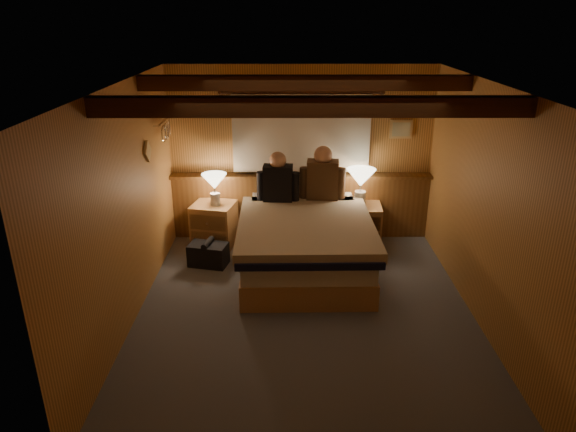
{
  "coord_description": "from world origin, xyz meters",
  "views": [
    {
      "loc": [
        -0.19,
        -4.79,
        3.02
      ],
      "look_at": [
        -0.18,
        0.4,
        0.96
      ],
      "focal_mm": 32.0,
      "sensor_mm": 36.0,
      "label": 1
    }
  ],
  "objects_px": {
    "nightstand_right": "(361,225)",
    "person_left": "(278,181)",
    "lamp_right": "(361,180)",
    "duffel_bag": "(208,254)",
    "lamp_left": "(214,183)",
    "bed": "(305,244)",
    "person_right": "(323,177)",
    "nightstand_left": "(214,225)"
  },
  "relations": [
    {
      "from": "nightstand_right",
      "to": "person_left",
      "type": "distance_m",
      "value": 1.33
    },
    {
      "from": "lamp_right",
      "to": "duffel_bag",
      "type": "xyz_separation_m",
      "value": [
        -2.0,
        -0.66,
        -0.78
      ]
    },
    {
      "from": "lamp_right",
      "to": "lamp_left",
      "type": "bearing_deg",
      "value": -177.82
    },
    {
      "from": "bed",
      "to": "person_right",
      "type": "relative_size",
      "value": 2.81
    },
    {
      "from": "nightstand_right",
      "to": "lamp_left",
      "type": "height_order",
      "value": "lamp_left"
    },
    {
      "from": "bed",
      "to": "lamp_left",
      "type": "height_order",
      "value": "lamp_left"
    },
    {
      "from": "nightstand_left",
      "to": "nightstand_right",
      "type": "bearing_deg",
      "value": 12.34
    },
    {
      "from": "person_right",
      "to": "lamp_left",
      "type": "bearing_deg",
      "value": -175.22
    },
    {
      "from": "person_left",
      "to": "bed",
      "type": "bearing_deg",
      "value": -59.34
    },
    {
      "from": "nightstand_right",
      "to": "lamp_left",
      "type": "distance_m",
      "value": 2.08
    },
    {
      "from": "bed",
      "to": "person_left",
      "type": "height_order",
      "value": "person_left"
    },
    {
      "from": "lamp_left",
      "to": "person_right",
      "type": "relative_size",
      "value": 0.59
    },
    {
      "from": "lamp_left",
      "to": "lamp_right",
      "type": "height_order",
      "value": "lamp_right"
    },
    {
      "from": "lamp_right",
      "to": "person_right",
      "type": "height_order",
      "value": "person_right"
    },
    {
      "from": "bed",
      "to": "nightstand_left",
      "type": "bearing_deg",
      "value": 147.01
    },
    {
      "from": "bed",
      "to": "lamp_left",
      "type": "distance_m",
      "value": 1.5
    },
    {
      "from": "nightstand_left",
      "to": "lamp_right",
      "type": "height_order",
      "value": "lamp_right"
    },
    {
      "from": "lamp_left",
      "to": "person_right",
      "type": "height_order",
      "value": "person_right"
    },
    {
      "from": "person_left",
      "to": "duffel_bag",
      "type": "distance_m",
      "value": 1.31
    },
    {
      "from": "nightstand_left",
      "to": "person_left",
      "type": "bearing_deg",
      "value": 5.34
    },
    {
      "from": "lamp_left",
      "to": "person_right",
      "type": "distance_m",
      "value": 1.44
    },
    {
      "from": "person_right",
      "to": "nightstand_right",
      "type": "bearing_deg",
      "value": 8.34
    },
    {
      "from": "lamp_right",
      "to": "nightstand_left",
      "type": "bearing_deg",
      "value": -178.82
    },
    {
      "from": "person_left",
      "to": "nightstand_right",
      "type": "bearing_deg",
      "value": 9.28
    },
    {
      "from": "lamp_left",
      "to": "lamp_right",
      "type": "xyz_separation_m",
      "value": [
        1.96,
        0.07,
        0.02
      ]
    },
    {
      "from": "bed",
      "to": "person_right",
      "type": "bearing_deg",
      "value": 70.57
    },
    {
      "from": "lamp_left",
      "to": "lamp_right",
      "type": "relative_size",
      "value": 0.86
    },
    {
      "from": "bed",
      "to": "duffel_bag",
      "type": "height_order",
      "value": "bed"
    },
    {
      "from": "person_right",
      "to": "duffel_bag",
      "type": "distance_m",
      "value": 1.8
    },
    {
      "from": "bed",
      "to": "nightstand_right",
      "type": "distance_m",
      "value": 1.12
    },
    {
      "from": "lamp_right",
      "to": "person_left",
      "type": "bearing_deg",
      "value": -172.59
    },
    {
      "from": "nightstand_right",
      "to": "bed",
      "type": "bearing_deg",
      "value": -132.62
    },
    {
      "from": "nightstand_right",
      "to": "person_right",
      "type": "xyz_separation_m",
      "value": [
        -0.55,
        -0.04,
        0.71
      ]
    },
    {
      "from": "nightstand_left",
      "to": "nightstand_right",
      "type": "xyz_separation_m",
      "value": [
        2.03,
        0.01,
        -0.01
      ]
    },
    {
      "from": "nightstand_right",
      "to": "duffel_bag",
      "type": "xyz_separation_m",
      "value": [
        -2.03,
        -0.63,
        -0.14
      ]
    },
    {
      "from": "person_left",
      "to": "lamp_right",
      "type": "bearing_deg",
      "value": 10.93
    },
    {
      "from": "lamp_right",
      "to": "person_left",
      "type": "distance_m",
      "value": 1.12
    },
    {
      "from": "bed",
      "to": "lamp_right",
      "type": "height_order",
      "value": "lamp_right"
    },
    {
      "from": "person_right",
      "to": "person_left",
      "type": "bearing_deg",
      "value": -168.01
    },
    {
      "from": "nightstand_right",
      "to": "lamp_left",
      "type": "relative_size",
      "value": 1.32
    },
    {
      "from": "lamp_left",
      "to": "nightstand_right",
      "type": "bearing_deg",
      "value": 1.31
    },
    {
      "from": "person_right",
      "to": "duffel_bag",
      "type": "relative_size",
      "value": 1.4
    }
  ]
}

